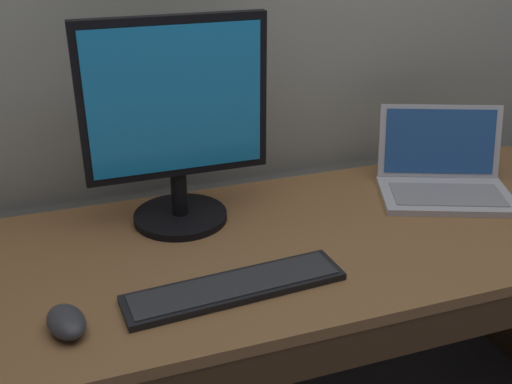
{
  "coord_description": "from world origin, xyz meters",
  "views": [
    {
      "loc": [
        -0.51,
        -1.2,
        1.45
      ],
      "look_at": [
        -0.09,
        0.0,
        0.85
      ],
      "focal_mm": 42.75,
      "sensor_mm": 36.0,
      "label": 1
    }
  ],
  "objects": [
    {
      "name": "laptop_silver",
      "position": [
        0.5,
        0.1,
        0.75
      ],
      "size": [
        0.43,
        0.39,
        0.22
      ],
      "color": "silver",
      "rests_on": "desk"
    },
    {
      "name": "desk",
      "position": [
        0.0,
        -0.02,
        0.52
      ],
      "size": [
        1.86,
        0.69,
        0.71
      ],
      "color": "olive",
      "rests_on": "ground"
    },
    {
      "name": "computer_mouse",
      "position": [
        -0.54,
        -0.19,
        0.73
      ],
      "size": [
        0.09,
        0.13,
        0.04
      ],
      "primitive_type": "ellipsoid",
      "rotation": [
        0.0,
        0.0,
        0.25
      ],
      "color": "#38383D",
      "rests_on": "desk"
    },
    {
      "name": "wired_keyboard",
      "position": [
        -0.2,
        -0.17,
        0.72
      ],
      "size": [
        0.48,
        0.14,
        0.02
      ],
      "color": "black",
      "rests_on": "desk"
    },
    {
      "name": "external_monitor",
      "position": [
        -0.24,
        0.17,
        0.98
      ],
      "size": [
        0.45,
        0.24,
        0.52
      ],
      "color": "black",
      "rests_on": "desk"
    }
  ]
}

